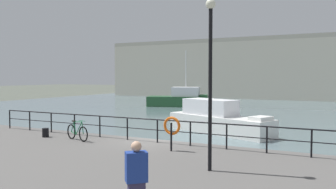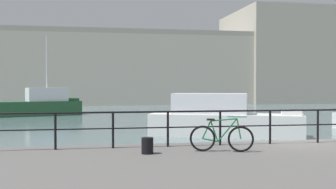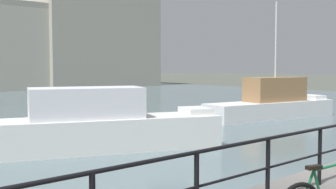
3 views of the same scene
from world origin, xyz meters
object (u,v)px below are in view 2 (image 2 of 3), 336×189
Objects in this scene: parked_bicycle at (221,138)px; mooring_bollard at (147,146)px; moored_cabin_cruiser at (39,105)px; moored_harbor_tender at (222,119)px; harbor_building at (179,67)px.

parked_bicycle reaches higher than mooring_bollard.
moored_cabin_cruiser reaches higher than parked_bicycle.
moored_cabin_cruiser is at bearing 144.42° from moored_harbor_tender.
mooring_bollard is (5.94, -28.42, 0.08)m from moored_cabin_cruiser.
moored_cabin_cruiser is 18.69× the size of mooring_bollard.
moored_harbor_tender reaches higher than mooring_bollard.
mooring_bollard is (-5.38, -10.23, 0.15)m from moored_harbor_tender.
harbor_building reaches higher than mooring_bollard.
moored_harbor_tender is 18.44× the size of mooring_bollard.
moored_cabin_cruiser is (-11.32, 18.19, 0.07)m from moored_harbor_tender.
mooring_bollard is at bearing -95.24° from moored_harbor_tender.
harbor_building is at bearing 76.99° from mooring_bollard.
moored_harbor_tender is 4.75× the size of parked_bicycle.
mooring_bollard is at bearing -163.12° from parked_bicycle.
harbor_building is at bearing 103.26° from moored_harbor_tender.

